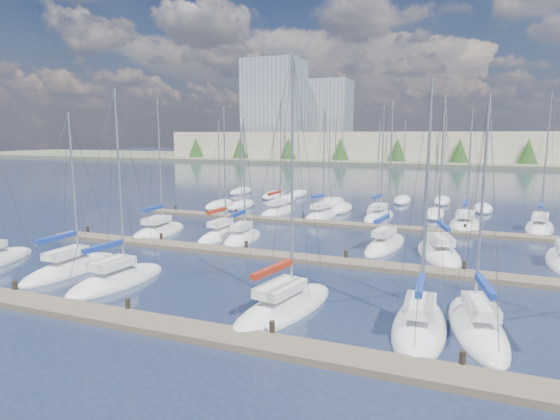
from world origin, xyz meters
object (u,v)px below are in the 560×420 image
at_px(sailboat_q, 465,225).
at_px(sailboat_n, 278,212).
at_px(sailboat_i, 222,235).
at_px(sailboat_c, 117,280).
at_px(sailboat_f, 477,327).
at_px(sailboat_o, 321,216).
at_px(sailboat_p, 379,216).
at_px(sailboat_d, 284,308).
at_px(sailboat_k, 385,245).
at_px(sailboat_j, 243,239).
at_px(sailboat_l, 439,253).
at_px(sailboat_h, 159,232).
at_px(sailboat_b, 71,269).
at_px(sailboat_r, 540,228).
at_px(sailboat_e, 419,326).

distance_m(sailboat_q, sailboat_n, 20.36).
bearing_deg(sailboat_i, sailboat_q, 36.44).
distance_m(sailboat_q, sailboat_c, 33.90).
relative_size(sailboat_i, sailboat_f, 1.05).
xyz_separation_m(sailboat_c, sailboat_f, (20.66, 0.48, 0.00)).
distance_m(sailboat_n, sailboat_o, 5.55).
relative_size(sailboat_q, sailboat_f, 1.06).
bearing_deg(sailboat_p, sailboat_d, -83.18).
xyz_separation_m(sailboat_c, sailboat_o, (5.16, 26.86, 0.01)).
xyz_separation_m(sailboat_n, sailboat_c, (0.30, -27.81, -0.02)).
bearing_deg(sailboat_q, sailboat_d, -104.52).
xyz_separation_m(sailboat_k, sailboat_i, (-14.28, -1.44, 0.00)).
distance_m(sailboat_j, sailboat_f, 22.68).
bearing_deg(sailboat_d, sailboat_l, 77.06).
bearing_deg(sailboat_j, sailboat_o, 73.65).
height_order(sailboat_d, sailboat_l, sailboat_d).
height_order(sailboat_h, sailboat_p, sailboat_h).
bearing_deg(sailboat_b, sailboat_o, 69.46).
relative_size(sailboat_c, sailboat_i, 1.02).
bearing_deg(sailboat_l, sailboat_k, 150.63).
xyz_separation_m(sailboat_h, sailboat_d, (17.85, -13.81, 0.01)).
distance_m(sailboat_k, sailboat_p, 13.80).
bearing_deg(sailboat_o, sailboat_r, 12.83).
distance_m(sailboat_d, sailboat_i, 18.70).
distance_m(sailboat_q, sailboat_e, 27.86).
bearing_deg(sailboat_f, sailboat_n, 117.29).
bearing_deg(sailboat_p, sailboat_r, 4.04).
bearing_deg(sailboat_f, sailboat_c, 171.13).
xyz_separation_m(sailboat_d, sailboat_e, (6.80, 0.07, 0.00)).
bearing_deg(sailboat_e, sailboat_c, 176.87).
bearing_deg(sailboat_q, sailboat_j, -139.51).
bearing_deg(sailboat_h, sailboat_q, 23.07).
bearing_deg(sailboat_n, sailboat_o, -5.10).
bearing_deg(sailboat_l, sailboat_o, 121.96).
bearing_deg(sailboat_b, sailboat_d, -4.99).
height_order(sailboat_r, sailboat_d, sailboat_d).
bearing_deg(sailboat_k, sailboat_p, 110.24).
bearing_deg(sailboat_l, sailboat_e, -104.87).
relative_size(sailboat_n, sailboat_i, 1.14).
height_order(sailboat_q, sailboat_k, sailboat_k).
relative_size(sailboat_q, sailboat_h, 0.95).
height_order(sailboat_c, sailboat_i, sailboat_c).
xyz_separation_m(sailboat_d, sailboat_i, (-11.62, 14.66, 0.01)).
xyz_separation_m(sailboat_q, sailboat_i, (-20.34, -13.20, 0.02)).
bearing_deg(sailboat_i, sailboat_e, -34.93).
bearing_deg(sailboat_l, sailboat_c, -156.12).
height_order(sailboat_c, sailboat_e, sailboat_c).
relative_size(sailboat_p, sailboat_j, 1.16).
height_order(sailboat_n, sailboat_c, sailboat_n).
bearing_deg(sailboat_i, sailboat_k, 9.19).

